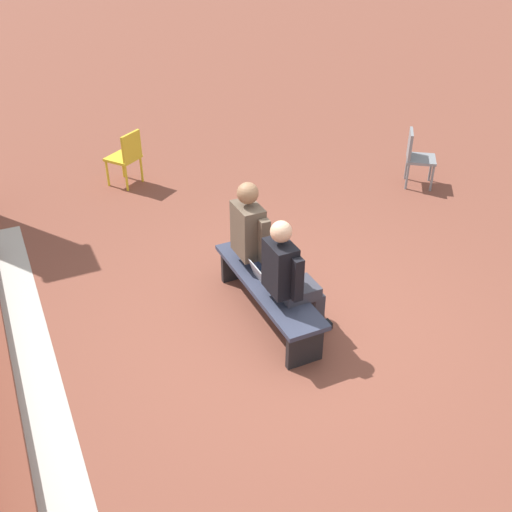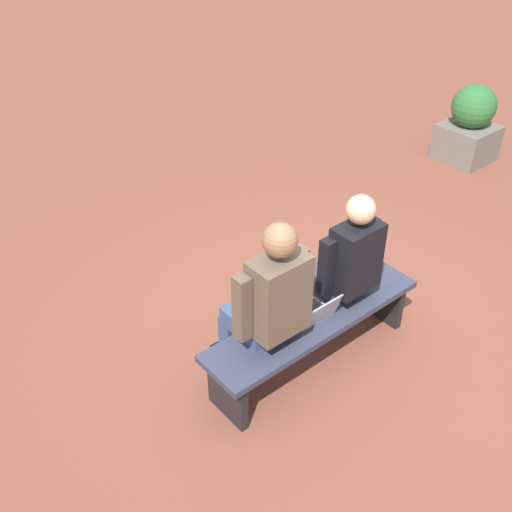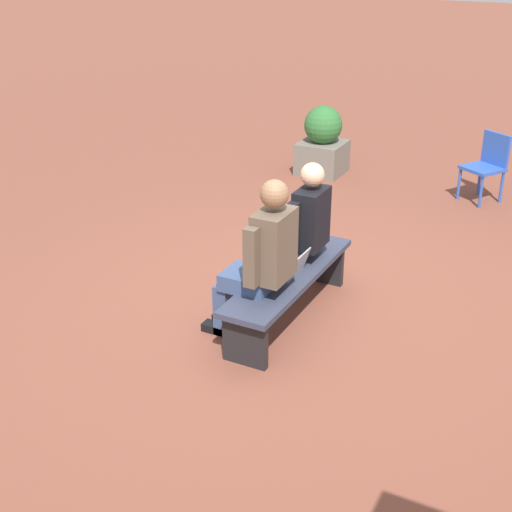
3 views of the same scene
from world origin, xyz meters
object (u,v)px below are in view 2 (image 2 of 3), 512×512
object	(u,v)px
bench	(314,326)
laptop	(313,313)
planter	(470,126)
person_adult	(267,302)
person_student	(343,265)

from	to	relation	value
bench	laptop	bearing A→B (deg)	24.75
planter	laptop	bearing A→B (deg)	18.78
person_adult	laptop	distance (m)	0.45
person_student	person_adult	xyz separation A→B (m)	(0.73, -0.00, 0.03)
person_student	laptop	bearing A→B (deg)	12.22
bench	person_student	xyz separation A→B (m)	(-0.34, -0.07, 0.36)
person_student	person_adult	bearing A→B (deg)	-0.33
person_student	person_adult	size ratio (longest dim) A/B	0.95
planter	bench	bearing A→B (deg)	18.73
laptop	planter	size ratio (longest dim) A/B	0.34
person_adult	person_student	bearing A→B (deg)	179.67
bench	planter	bearing A→B (deg)	-161.27
laptop	bench	bearing A→B (deg)	-155.25
person_adult	bench	bearing A→B (deg)	169.81
person_adult	laptop	world-z (taller)	person_adult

